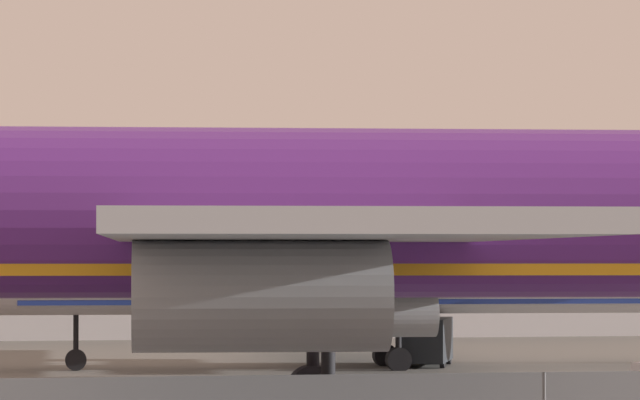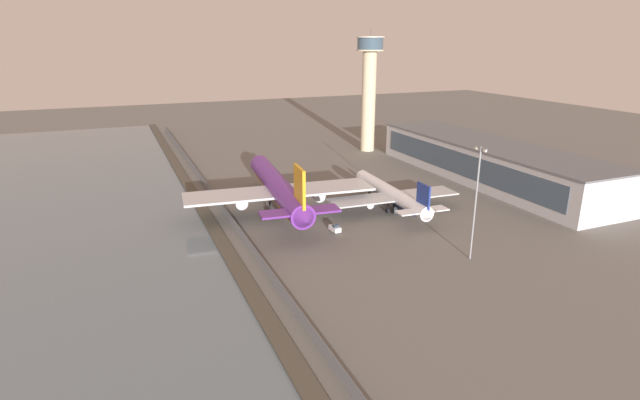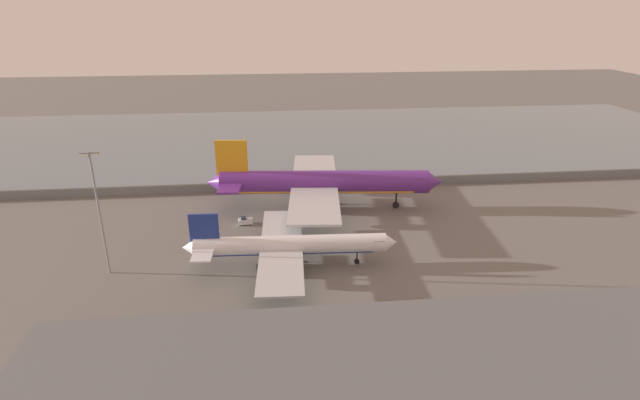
% 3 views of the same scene
% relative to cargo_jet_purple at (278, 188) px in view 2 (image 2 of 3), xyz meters
% --- Properties ---
extents(ground_plane, '(500.00, 500.00, 0.00)m').
position_rel_cargo_jet_purple_xyz_m(ground_plane, '(6.08, 2.68, -6.46)').
color(ground_plane, '#66635E').
extents(shoreline_seawall, '(320.00, 3.00, 0.50)m').
position_rel_cargo_jet_purple_xyz_m(shoreline_seawall, '(6.08, -17.82, -6.21)').
color(shoreline_seawall, '#474238').
rests_on(shoreline_seawall, ground).
extents(perimeter_fence, '(280.00, 0.10, 2.34)m').
position_rel_cargo_jet_purple_xyz_m(perimeter_fence, '(6.08, -13.32, -5.29)').
color(perimeter_fence, slate).
rests_on(perimeter_fence, ground).
extents(cargo_jet_purple, '(55.64, 47.71, 16.91)m').
position_rel_cargo_jet_purple_xyz_m(cargo_jet_purple, '(0.00, 0.00, 0.00)').
color(cargo_jet_purple, '#602889').
rests_on(cargo_jet_purple, ground).
extents(passenger_jet_white, '(39.69, 34.24, 10.98)m').
position_rel_cargo_jet_purple_xyz_m(passenger_jet_white, '(9.26, 27.39, -2.27)').
color(passenger_jet_white, white).
rests_on(passenger_jet_white, ground).
extents(baggage_tug, '(3.34, 1.90, 1.80)m').
position_rel_cargo_jet_purple_xyz_m(baggage_tug, '(17.84, 7.58, -5.65)').
color(baggage_tug, white).
rests_on(baggage_tug, ground).
extents(ops_van, '(3.72, 5.60, 2.48)m').
position_rel_cargo_jet_purple_xyz_m(ops_van, '(13.19, 28.81, -5.18)').
color(ops_van, '#1E2328').
rests_on(ops_van, ground).
extents(control_tower, '(10.68, 10.68, 45.43)m').
position_rel_cargo_jet_purple_xyz_m(control_tower, '(-57.48, 55.66, 19.23)').
color(control_tower, '#C6B793').
rests_on(control_tower, ground).
extents(terminal_building, '(88.29, 22.50, 11.79)m').
position_rel_cargo_jet_purple_xyz_m(terminal_building, '(-4.80, 70.05, -0.56)').
color(terminal_building, '#B2B2B7').
rests_on(terminal_building, ground).
extents(apron_light_mast_apron_west, '(3.20, 0.40, 22.91)m').
position_rel_cargo_jet_purple_xyz_m(apron_light_mast_apron_west, '(41.77, 26.56, 6.30)').
color(apron_light_mast_apron_west, gray).
rests_on(apron_light_mast_apron_west, ground).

